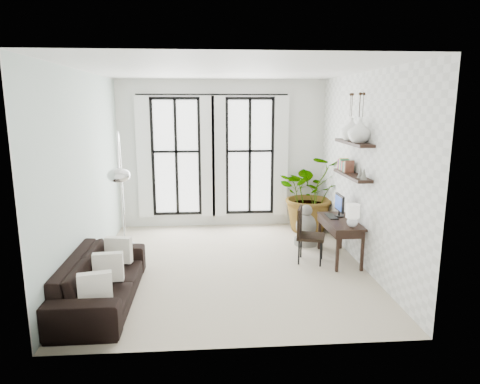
{
  "coord_description": "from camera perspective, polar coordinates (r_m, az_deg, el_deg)",
  "views": [
    {
      "loc": [
        -0.32,
        -6.83,
        2.69
      ],
      "look_at": [
        0.22,
        0.3,
        1.21
      ],
      "focal_mm": 32.0,
      "sensor_mm": 36.0,
      "label": 1
    }
  ],
  "objects": [
    {
      "name": "plant",
      "position": [
        9.23,
        9.51,
        -0.11
      ],
      "size": [
        1.53,
        1.34,
        1.65
      ],
      "primitive_type": "imported",
      "rotation": [
        0.0,
        0.0,
        0.04
      ],
      "color": "#2D7228",
      "rests_on": "floor"
    },
    {
      "name": "buddha",
      "position": [
        8.38,
        8.8,
        -4.77
      ],
      "size": [
        0.44,
        0.44,
        0.79
      ],
      "color": "gray",
      "rests_on": "floor"
    },
    {
      "name": "throw_pillows",
      "position": [
        6.2,
        -17.16,
        -9.53
      ],
      "size": [
        0.4,
        1.52,
        0.4
      ],
      "color": "white",
      "rests_on": "sofa"
    },
    {
      "name": "ceiling",
      "position": [
        6.86,
        -1.72,
        15.97
      ],
      "size": [
        5.0,
        5.0,
        0.0
      ],
      "primitive_type": "plane",
      "color": "white",
      "rests_on": "wall_back"
    },
    {
      "name": "wall_back",
      "position": [
        9.4,
        -2.37,
        5.03
      ],
      "size": [
        4.5,
        0.0,
        4.5
      ],
      "primitive_type": "plane",
      "rotation": [
        1.57,
        0.0,
        0.0
      ],
      "color": "white",
      "rests_on": "floor"
    },
    {
      "name": "windows",
      "position": [
        9.33,
        -3.59,
        4.72
      ],
      "size": [
        3.26,
        0.13,
        2.65
      ],
      "color": "white",
      "rests_on": "wall_back"
    },
    {
      "name": "floor",
      "position": [
        7.35,
        -1.57,
        -9.78
      ],
      "size": [
        5.0,
        5.0,
        0.0
      ],
      "primitive_type": "plane",
      "color": "#C2B29A",
      "rests_on": "ground"
    },
    {
      "name": "vase_a",
      "position": [
        7.16,
        15.65,
        7.89
      ],
      "size": [
        0.37,
        0.37,
        0.38
      ],
      "primitive_type": "imported",
      "color": "white",
      "rests_on": "shelf_upper"
    },
    {
      "name": "vase_b",
      "position": [
        7.54,
        14.62,
        8.11
      ],
      "size": [
        0.37,
        0.37,
        0.38
      ],
      "primitive_type": "imported",
      "color": "white",
      "rests_on": "shelf_upper"
    },
    {
      "name": "arc_lamp",
      "position": [
        6.96,
        -15.76,
        3.79
      ],
      "size": [
        0.72,
        2.51,
        2.28
      ],
      "color": "silver",
      "rests_on": "floor"
    },
    {
      "name": "desk_chair",
      "position": [
        7.44,
        8.79,
        -5.18
      ],
      "size": [
        0.57,
        0.57,
        0.96
      ],
      "rotation": [
        0.0,
        0.0,
        -0.32
      ],
      "color": "black",
      "rests_on": "floor"
    },
    {
      "name": "wall_left",
      "position": [
        7.18,
        -19.9,
        2.28
      ],
      "size": [
        0.0,
        5.0,
        5.0
      ],
      "primitive_type": "plane",
      "rotation": [
        1.57,
        0.0,
        1.57
      ],
      "color": "silver",
      "rests_on": "floor"
    },
    {
      "name": "wall_right",
      "position": [
        7.38,
        16.11,
        2.75
      ],
      "size": [
        0.0,
        5.0,
        5.0
      ],
      "primitive_type": "plane",
      "rotation": [
        1.57,
        0.0,
        -1.57
      ],
      "color": "white",
      "rests_on": "floor"
    },
    {
      "name": "desk",
      "position": [
        7.55,
        13.34,
        -4.03
      ],
      "size": [
        0.51,
        1.21,
        1.11
      ],
      "color": "black",
      "rests_on": "floor"
    },
    {
      "name": "sofa",
      "position": [
        6.28,
        -17.97,
        -10.96
      ],
      "size": [
        0.89,
        2.26,
        0.66
      ],
      "primitive_type": "imported",
      "rotation": [
        0.0,
        0.0,
        1.57
      ],
      "color": "black",
      "rests_on": "floor"
    },
    {
      "name": "wall_shelves",
      "position": [
        7.48,
        14.68,
        3.93
      ],
      "size": [
        0.25,
        1.3,
        0.6
      ],
      "color": "black",
      "rests_on": "wall_right"
    }
  ]
}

